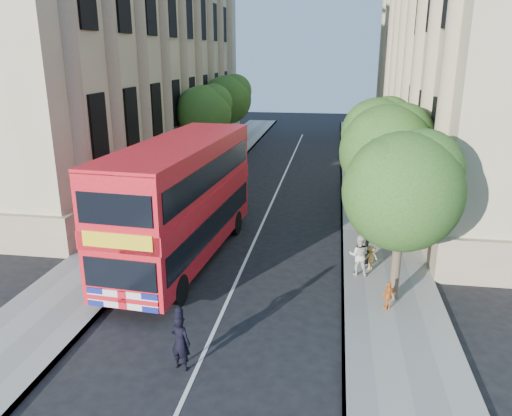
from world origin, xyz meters
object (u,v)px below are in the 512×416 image
at_px(lamp_post, 370,208).
at_px(double_decker_bus, 182,198).
at_px(box_van, 211,190).
at_px(woman_pedestrian, 359,255).
at_px(police_constable, 181,342).

distance_m(lamp_post, double_decker_bus, 7.63).
bearing_deg(box_van, double_decker_bus, -87.61).
bearing_deg(woman_pedestrian, double_decker_bus, -1.99).
xyz_separation_m(police_constable, woman_pedestrian, (5.06, 6.81, 0.11)).
relative_size(lamp_post, double_decker_bus, 0.47).
bearing_deg(lamp_post, double_decker_bus, -175.42).
bearing_deg(woman_pedestrian, police_constable, 55.98).
relative_size(double_decker_bus, box_van, 2.19).
height_order(lamp_post, box_van, lamp_post).
height_order(lamp_post, police_constable, lamp_post).
bearing_deg(police_constable, box_van, -63.75).
bearing_deg(lamp_post, police_constable, -124.14).
bearing_deg(double_decker_bus, box_van, 97.03).
height_order(police_constable, woman_pedestrian, woman_pedestrian).
distance_m(lamp_post, police_constable, 9.81).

